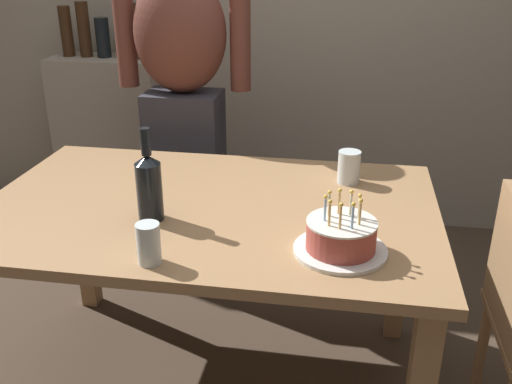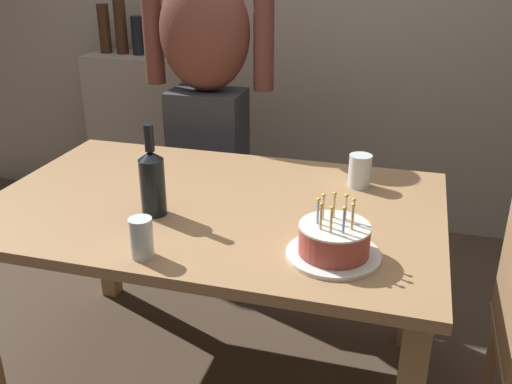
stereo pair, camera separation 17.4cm
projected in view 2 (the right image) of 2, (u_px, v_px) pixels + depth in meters
The scene contains 8 objects.
ground_plane at pixel (219, 377), 2.21m from camera, with size 10.00×10.00×0.00m, color #47382B.
dining_table at pixel (214, 228), 1.95m from camera, with size 1.50×0.96×0.74m.
birthday_cake at pixel (334, 242), 1.57m from camera, with size 0.26×0.26×0.17m.
water_glass_near at pixel (360, 171), 2.02m from camera, with size 0.08×0.08×0.12m, color silver.
water_glass_far at pixel (141, 238), 1.56m from camera, with size 0.07×0.07×0.12m, color silver.
wine_bottle at pixel (152, 181), 1.79m from camera, with size 0.08×0.08×0.30m.
person_man_bearded at pixel (207, 101), 2.62m from camera, with size 0.61×0.27×1.66m.
shelf_cabinet at pixel (146, 132), 3.41m from camera, with size 0.61×0.30×1.25m.
Camera 2 is at (0.61, -1.64, 1.54)m, focal length 40.29 mm.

